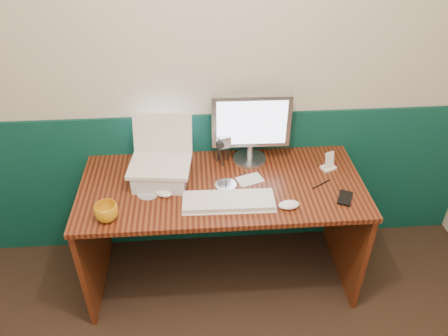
{
  "coord_description": "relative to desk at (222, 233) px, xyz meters",
  "views": [
    {
      "loc": [
        -0.07,
        -0.56,
        2.25
      ],
      "look_at": [
        0.06,
        1.23,
        0.97
      ],
      "focal_mm": 35.0,
      "sensor_mm": 36.0,
      "label": 1
    }
  ],
  "objects": [
    {
      "name": "mug",
      "position": [
        -0.6,
        -0.25,
        0.42
      ],
      "size": [
        0.12,
        0.12,
        0.09
      ],
      "primitive_type": "imported",
      "rotation": [
        0.0,
        0.0,
        -0.02
      ],
      "color": "orange",
      "rests_on": "desk"
    },
    {
      "name": "cd_loose_b",
      "position": [
        0.15,
        0.03,
        0.38
      ],
      "size": [
        0.11,
        0.11,
        0.0
      ],
      "primitive_type": "cylinder",
      "color": "silver",
      "rests_on": "desk"
    },
    {
      "name": "dock",
      "position": [
        0.64,
        0.11,
        0.38
      ],
      "size": [
        0.1,
        0.09,
        0.02
      ],
      "primitive_type": "cube",
      "rotation": [
        0.0,
        0.0,
        0.43
      ],
      "color": "white",
      "rests_on": "desk"
    },
    {
      "name": "camcorder",
      "position": [
        0.02,
        0.22,
        0.46
      ],
      "size": [
        0.11,
        0.13,
        0.18
      ],
      "primitive_type": null,
      "rotation": [
        0.0,
        0.0,
        0.27
      ],
      "color": "#B7B7BC",
      "rests_on": "desk"
    },
    {
      "name": "papers",
      "position": [
        0.16,
        0.03,
        0.38
      ],
      "size": [
        0.17,
        0.14,
        0.0
      ],
      "primitive_type": "cube",
      "rotation": [
        0.0,
        0.0,
        0.33
      ],
      "color": "silver",
      "rests_on": "desk"
    },
    {
      "name": "desk",
      "position": [
        0.0,
        0.0,
        0.0
      ],
      "size": [
        1.6,
        0.7,
        0.75
      ],
      "primitive_type": "cube",
      "color": "#37100A",
      "rests_on": "ground"
    },
    {
      "name": "laptop",
      "position": [
        -0.34,
        0.05,
        0.62
      ],
      "size": [
        0.36,
        0.29,
        0.28
      ],
      "primitive_type": null,
      "rotation": [
        0.0,
        0.0,
        -0.11
      ],
      "color": "silver",
      "rests_on": "laptop_riser"
    },
    {
      "name": "mouse_left",
      "position": [
        -0.33,
        -0.08,
        0.39
      ],
      "size": [
        0.11,
        0.09,
        0.03
      ],
      "primitive_type": "ellipsoid",
      "rotation": [
        0.0,
        0.0,
        -0.42
      ],
      "color": "silver",
      "rests_on": "desk"
    },
    {
      "name": "cd_spindle",
      "position": [
        0.02,
        -0.03,
        0.39
      ],
      "size": [
        0.12,
        0.12,
        0.02
      ],
      "primitive_type": "cylinder",
      "color": "silver",
      "rests_on": "desk"
    },
    {
      "name": "laptop_riser",
      "position": [
        -0.34,
        0.05,
        0.43
      ],
      "size": [
        0.32,
        0.28,
        0.1
      ],
      "primitive_type": "cube",
      "rotation": [
        0.0,
        0.0,
        -0.11
      ],
      "color": "silver",
      "rests_on": "desk"
    },
    {
      "name": "wainscot",
      "position": [
        -0.06,
        0.36,
        0.12
      ],
      "size": [
        3.48,
        0.02,
        1.0
      ],
      "primitive_type": "cube",
      "color": "#07342C",
      "rests_on": "ground"
    },
    {
      "name": "monitor",
      "position": [
        0.18,
        0.23,
        0.6
      ],
      "size": [
        0.45,
        0.14,
        0.45
      ],
      "primitive_type": null,
      "rotation": [
        0.0,
        0.0,
        -0.02
      ],
      "color": "#B0B1B5",
      "rests_on": "desk"
    },
    {
      "name": "cd_loose_a",
      "position": [
        -0.41,
        -0.05,
        0.38
      ],
      "size": [
        0.12,
        0.12,
        0.0
      ],
      "primitive_type": "cylinder",
      "color": "silver",
      "rests_on": "desk"
    },
    {
      "name": "pen",
      "position": [
        0.56,
        -0.04,
        0.38
      ],
      "size": [
        0.11,
        0.08,
        0.01
      ],
      "primitive_type": "cylinder",
      "rotation": [
        0.0,
        1.57,
        0.56
      ],
      "color": "black",
      "rests_on": "desk"
    },
    {
      "name": "music_player",
      "position": [
        0.64,
        0.11,
        0.44
      ],
      "size": [
        0.06,
        0.05,
        0.1
      ],
      "primitive_type": "cube",
      "rotation": [
        -0.17,
        0.0,
        0.43
      ],
      "color": "white",
      "rests_on": "dock"
    },
    {
      "name": "back_wall",
      "position": [
        -0.06,
        0.37,
        0.88
      ],
      "size": [
        3.5,
        0.04,
        2.5
      ],
      "primitive_type": "cube",
      "color": "beige",
      "rests_on": "ground"
    },
    {
      "name": "keyboard",
      "position": [
        0.02,
        -0.17,
        0.39
      ],
      "size": [
        0.49,
        0.17,
        0.03
      ],
      "primitive_type": "cube",
      "rotation": [
        0.0,
        0.0,
        -0.02
      ],
      "color": "silver",
      "rests_on": "desk"
    },
    {
      "name": "mouse_right",
      "position": [
        0.34,
        -0.22,
        0.39
      ],
      "size": [
        0.12,
        0.08,
        0.04
      ],
      "primitive_type": "ellipsoid",
      "rotation": [
        0.0,
        0.0,
        0.1
      ],
      "color": "white",
      "rests_on": "desk"
    },
    {
      "name": "pda",
      "position": [
        0.65,
        -0.18,
        0.38
      ],
      "size": [
        0.11,
        0.14,
        0.01
      ],
      "primitive_type": "cube",
      "rotation": [
        0.0,
        0.0,
        -0.44
      ],
      "color": "black",
      "rests_on": "desk"
    }
  ]
}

